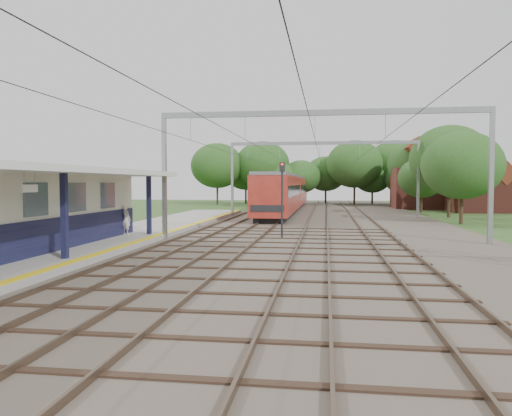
{
  "coord_description": "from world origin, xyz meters",
  "views": [
    {
      "loc": [
        3.8,
        -11.43,
        3.19
      ],
      "look_at": [
        -0.58,
        19.73,
        1.6
      ],
      "focal_mm": 35.0,
      "sensor_mm": 36.0,
      "label": 1
    }
  ],
  "objects": [
    {
      "name": "rail_tracks",
      "position": [
        1.5,
        30.0,
        0.18
      ],
      "size": [
        11.8,
        88.0,
        0.15
      ],
      "color": "brown",
      "rests_on": "ballast_bed"
    },
    {
      "name": "canopy",
      "position": [
        -7.77,
        6.0,
        3.64
      ],
      "size": [
        6.4,
        20.0,
        3.44
      ],
      "color": "black",
      "rests_on": "platform"
    },
    {
      "name": "station_building",
      "position": [
        -8.88,
        7.0,
        2.04
      ],
      "size": [
        3.41,
        18.0,
        3.4
      ],
      "color": "beige",
      "rests_on": "platform"
    },
    {
      "name": "house_far",
      "position": [
        16.0,
        52.0,
        3.23
      ],
      "size": [
        8.0,
        6.12,
        8.66
      ],
      "color": "brown",
      "rests_on": "ground"
    },
    {
      "name": "yellow_stripe",
      "position": [
        -5.25,
        14.0,
        0.35
      ],
      "size": [
        0.45,
        52.0,
        0.01
      ],
      "primitive_type": "cube",
      "color": "yellow",
      "rests_on": "platform"
    },
    {
      "name": "house_near",
      "position": [
        21.0,
        46.0,
        2.99
      ],
      "size": [
        7.0,
        6.12,
        7.89
      ],
      "color": "brown",
      "rests_on": "ground"
    },
    {
      "name": "catenary_system",
      "position": [
        3.39,
        25.28,
        5.51
      ],
      "size": [
        17.22,
        88.0,
        7.0
      ],
      "color": "gray",
      "rests_on": "ground"
    },
    {
      "name": "ground",
      "position": [
        0.0,
        0.0,
        0.0
      ],
      "size": [
        160.0,
        160.0,
        0.0
      ],
      "primitive_type": "plane",
      "color": "#2D4C1E",
      "rests_on": "ground"
    },
    {
      "name": "tree_band",
      "position": [
        3.84,
        57.12,
        4.92
      ],
      "size": [
        31.72,
        30.88,
        8.82
      ],
      "color": "#382619",
      "rests_on": "ground"
    },
    {
      "name": "ballast_bed",
      "position": [
        4.0,
        30.0,
        0.05
      ],
      "size": [
        18.0,
        90.0,
        0.1
      ],
      "primitive_type": "cube",
      "color": "#473D33",
      "rests_on": "ground"
    },
    {
      "name": "train",
      "position": [
        -0.5,
        43.77,
        2.19
      ],
      "size": [
        3.0,
        37.33,
        3.93
      ],
      "color": "black",
      "rests_on": "ballast_bed"
    },
    {
      "name": "signal_post",
      "position": [
        1.35,
        16.57,
        2.74
      ],
      "size": [
        0.32,
        0.28,
        4.35
      ],
      "rotation": [
        0.0,
        0.0,
        0.14
      ],
      "color": "black",
      "rests_on": "ground"
    },
    {
      "name": "platform",
      "position": [
        -7.5,
        14.0,
        0.17
      ],
      "size": [
        5.0,
        52.0,
        0.35
      ],
      "primitive_type": "cube",
      "color": "gray",
      "rests_on": "ground"
    },
    {
      "name": "person",
      "position": [
        -7.14,
        14.73,
        1.17
      ],
      "size": [
        0.69,
        0.56,
        1.63
      ],
      "primitive_type": "imported",
      "rotation": [
        0.0,
        0.0,
        2.81
      ],
      "color": "beige",
      "rests_on": "platform"
    }
  ]
}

